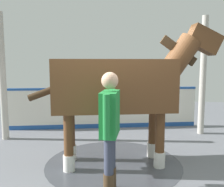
# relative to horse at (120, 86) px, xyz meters

# --- Properties ---
(ground_plane) EXTENTS (16.00, 16.00, 0.02)m
(ground_plane) POSITION_rel_horse_xyz_m (0.37, -0.05, -1.43)
(ground_plane) COLOR slate
(wet_patch) EXTENTS (2.48, 2.48, 0.00)m
(wet_patch) POSITION_rel_horse_xyz_m (0.03, -0.12, -1.42)
(wet_patch) COLOR #42444C
(wet_patch) RESTS_ON ground
(barrier_wall) EXTENTS (1.29, 5.12, 1.15)m
(barrier_wall) POSITION_rel_horse_xyz_m (-2.41, -0.70, -0.89)
(barrier_wall) COLOR silver
(barrier_wall) RESTS_ON ground
(roof_post_near) EXTENTS (0.16, 0.16, 2.99)m
(roof_post_near) POSITION_rel_horse_xyz_m (-2.19, 1.88, 0.07)
(roof_post_near) COLOR #B7B2A8
(roof_post_near) RESTS_ON ground
(roof_post_far) EXTENTS (0.16, 0.16, 2.99)m
(roof_post_far) POSITION_rel_horse_xyz_m (-1.06, -2.90, 0.07)
(roof_post_far) COLOR #B7B2A8
(roof_post_far) RESTS_ON ground
(horse) EXTENTS (1.35, 3.38, 2.52)m
(horse) POSITION_rel_horse_xyz_m (0.00, 0.00, 0.00)
(horse) COLOR brown
(horse) RESTS_ON ground
(handler) EXTENTS (0.69, 0.23, 1.71)m
(handler) POSITION_rel_horse_xyz_m (1.07, -0.03, -0.43)
(handler) COLOR #47331E
(handler) RESTS_ON ground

